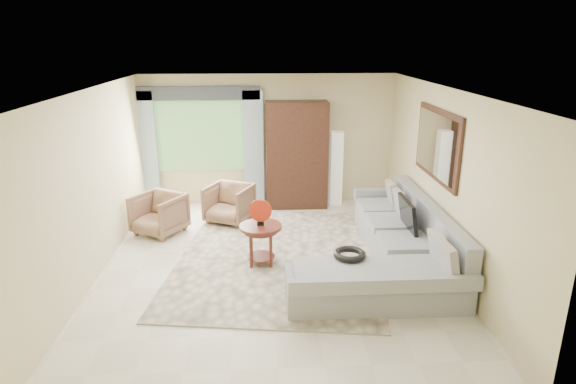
{
  "coord_description": "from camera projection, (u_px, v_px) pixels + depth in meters",
  "views": [
    {
      "loc": [
        -0.12,
        -6.51,
        3.26
      ],
      "look_at": [
        0.25,
        0.35,
        1.05
      ],
      "focal_mm": 30.0,
      "sensor_mm": 36.0,
      "label": 1
    }
  ],
  "objects": [
    {
      "name": "area_rug",
      "position": [
        278.0,
        256.0,
        7.51
      ],
      "size": [
        3.5,
        4.36,
        0.02
      ],
      "primitive_type": "cube",
      "rotation": [
        0.0,
        0.0,
        -0.13
      ],
      "color": "beige",
      "rests_on": "ground"
    },
    {
      "name": "sectional_sofa",
      "position": [
        394.0,
        251.0,
        7.03
      ],
      "size": [
        2.3,
        3.46,
        0.9
      ],
      "color": "#919398",
      "rests_on": "ground"
    },
    {
      "name": "garden_hose",
      "position": [
        350.0,
        254.0,
        6.32
      ],
      "size": [
        0.43,
        0.43,
        0.09
      ],
      "primitive_type": "torus",
      "color": "black",
      "rests_on": "sectional_sofa"
    },
    {
      "name": "curtain_right",
      "position": [
        254.0,
        149.0,
        9.57
      ],
      "size": [
        0.4,
        0.08,
        2.3
      ],
      "primitive_type": "cube",
      "color": "#9EB7CC",
      "rests_on": "ground"
    },
    {
      "name": "ground",
      "position": [
        273.0,
        266.0,
        7.2
      ],
      "size": [
        6.0,
        6.0,
        0.0
      ],
      "primitive_type": "plane",
      "color": "silver",
      "rests_on": "ground"
    },
    {
      "name": "armchair_left",
      "position": [
        159.0,
        214.0,
        8.32
      ],
      "size": [
        1.04,
        1.05,
        0.71
      ],
      "primitive_type": "imported",
      "rotation": [
        0.0,
        0.0,
        -0.54
      ],
      "color": "#826246",
      "rests_on": "ground"
    },
    {
      "name": "wall_mirror",
      "position": [
        437.0,
        145.0,
        7.12
      ],
      "size": [
        0.05,
        1.7,
        1.05
      ],
      "color": "black",
      "rests_on": "wall_right"
    },
    {
      "name": "valance",
      "position": [
        197.0,
        93.0,
        9.19
      ],
      "size": [
        2.4,
        0.12,
        0.26
      ],
      "primitive_type": "cube",
      "color": "#1E232D",
      "rests_on": "wall_back"
    },
    {
      "name": "window",
      "position": [
        200.0,
        136.0,
        9.52
      ],
      "size": [
        1.8,
        0.04,
        1.4
      ],
      "primitive_type": "cube",
      "color": "#669E59",
      "rests_on": "wall_back"
    },
    {
      "name": "red_disc",
      "position": [
        260.0,
        211.0,
        7.0
      ],
      "size": [
        0.34,
        0.09,
        0.34
      ],
      "primitive_type": "cylinder",
      "rotation": [
        1.57,
        0.0,
        -0.19
      ],
      "color": "#B52712",
      "rests_on": "coffee_table"
    },
    {
      "name": "potted_plant",
      "position": [
        169.0,
        202.0,
        9.23
      ],
      "size": [
        0.55,
        0.51,
        0.49
      ],
      "primitive_type": "imported",
      "rotation": [
        0.0,
        0.0,
        -0.37
      ],
      "color": "#999999",
      "rests_on": "ground"
    },
    {
      "name": "curtain_left",
      "position": [
        147.0,
        150.0,
        9.46
      ],
      "size": [
        0.4,
        0.08,
        2.3
      ],
      "primitive_type": "cube",
      "color": "#9EB7CC",
      "rests_on": "ground"
    },
    {
      "name": "coffee_table",
      "position": [
        261.0,
        244.0,
        7.16
      ],
      "size": [
        0.63,
        0.63,
        0.63
      ],
      "rotation": [
        0.0,
        0.0,
        0.4
      ],
      "color": "#451812",
      "rests_on": "ground"
    },
    {
      "name": "armoire",
      "position": [
        297.0,
        155.0,
        9.49
      ],
      "size": [
        1.2,
        0.55,
        2.1
      ],
      "primitive_type": "cube",
      "color": "black",
      "rests_on": "ground"
    },
    {
      "name": "floor_lamp",
      "position": [
        336.0,
        168.0,
        9.68
      ],
      "size": [
        0.24,
        0.24,
        1.5
      ],
      "primitive_type": "cube",
      "color": "silver",
      "rests_on": "ground"
    },
    {
      "name": "armchair_right",
      "position": [
        229.0,
        203.0,
        8.85
      ],
      "size": [
        1.0,
        1.01,
        0.7
      ],
      "primitive_type": "imported",
      "rotation": [
        0.0,
        0.0,
        -0.43
      ],
      "color": "#92674F",
      "rests_on": "ground"
    },
    {
      "name": "tv_screen",
      "position": [
        408.0,
        215.0,
        7.24
      ],
      "size": [
        0.14,
        0.74,
        0.48
      ],
      "primitive_type": "cube",
      "rotation": [
        0.0,
        -0.17,
        0.0
      ],
      "color": "black",
      "rests_on": "sectional_sofa"
    }
  ]
}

